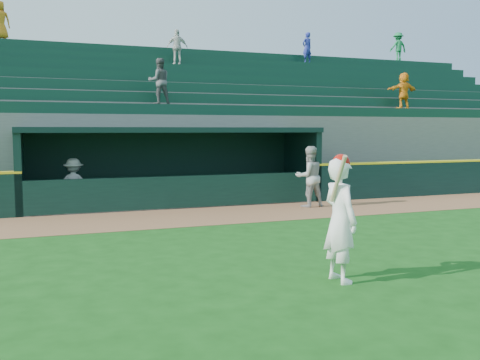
{
  "coord_description": "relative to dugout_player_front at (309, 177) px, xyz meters",
  "views": [
    {
      "loc": [
        -4.05,
        -9.15,
        2.37
      ],
      "look_at": [
        0.0,
        1.6,
        1.3
      ],
      "focal_mm": 40.0,
      "sensor_mm": 36.0,
      "label": 1
    }
  ],
  "objects": [
    {
      "name": "dugout_player_inside",
      "position": [
        -6.86,
        1.82,
        -0.17
      ],
      "size": [
        1.09,
        0.74,
        1.54
      ],
      "primitive_type": "imported",
      "rotation": [
        0.0,
        0.0,
        2.96
      ],
      "color": "#A3A49E",
      "rests_on": "ground"
    },
    {
      "name": "batter_at_plate",
      "position": [
        -3.43,
        -7.46,
        0.06
      ],
      "size": [
        0.51,
        0.86,
        2.02
      ],
      "color": "white",
      "rests_on": "ground"
    },
    {
      "name": "dugout",
      "position": [
        -3.75,
        2.53,
        0.42
      ],
      "size": [
        9.4,
        2.8,
        2.46
      ],
      "color": "slate",
      "rests_on": "ground"
    },
    {
      "name": "warning_track",
      "position": [
        -3.75,
        -0.58,
        -0.94
      ],
      "size": [
        40.0,
        3.0,
        0.01
      ],
      "primitive_type": "cube",
      "color": "brown",
      "rests_on": "ground"
    },
    {
      "name": "stands",
      "position": [
        -3.75,
        7.1,
        1.45
      ],
      "size": [
        34.5,
        6.25,
        7.61
      ],
      "color": "slate",
      "rests_on": "ground"
    },
    {
      "name": "dugout_player_front",
      "position": [
        0.0,
        0.0,
        0.0
      ],
      "size": [
        0.92,
        0.72,
        1.89
      ],
      "primitive_type": "imported",
      "rotation": [
        0.0,
        0.0,
        3.15
      ],
      "color": "#A7A7A1",
      "rests_on": "ground"
    },
    {
      "name": "ground",
      "position": [
        -3.75,
        -5.48,
        -0.94
      ],
      "size": [
        120.0,
        120.0,
        0.0
      ],
      "primitive_type": "plane",
      "color": "#144A12",
      "rests_on": "ground"
    }
  ]
}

